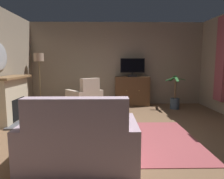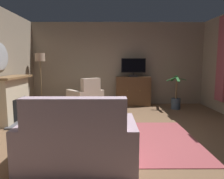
{
  "view_description": "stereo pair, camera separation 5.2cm",
  "coord_description": "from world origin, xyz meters",
  "px_view_note": "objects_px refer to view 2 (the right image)",
  "views": [
    {
      "loc": [
        -0.3,
        -3.86,
        1.45
      ],
      "look_at": [
        -0.22,
        0.39,
        0.89
      ],
      "focal_mm": 32.8,
      "sensor_mm": 36.0,
      "label": 1
    },
    {
      "loc": [
        -0.24,
        -3.87,
        1.45
      ],
      "look_at": [
        -0.22,
        0.39,
        0.89
      ],
      "focal_mm": 32.8,
      "sensor_mm": 36.0,
      "label": 2
    }
  ],
  "objects_px": {
    "fireplace": "(13,100)",
    "potted_plant_on_hearth_side": "(176,101)",
    "wall_mirror_oval": "(0,56)",
    "coffee_table": "(95,116)",
    "tv_cabinet": "(133,92)",
    "armchair_angled_to_table": "(86,100)",
    "cat": "(60,122)",
    "floor_lamp": "(40,65)",
    "sofa_floral": "(78,143)",
    "tv_remote": "(104,114)",
    "television": "(133,67)"
  },
  "relations": [
    {
      "from": "armchair_angled_to_table",
      "to": "floor_lamp",
      "type": "relative_size",
      "value": 0.68
    },
    {
      "from": "fireplace",
      "to": "tv_remote",
      "type": "relative_size",
      "value": 8.3
    },
    {
      "from": "fireplace",
      "to": "potted_plant_on_hearth_side",
      "type": "distance_m",
      "value": 4.65
    },
    {
      "from": "coffee_table",
      "to": "sofa_floral",
      "type": "bearing_deg",
      "value": -97.78
    },
    {
      "from": "floor_lamp",
      "to": "cat",
      "type": "bearing_deg",
      "value": -62.7
    },
    {
      "from": "wall_mirror_oval",
      "to": "cat",
      "type": "height_order",
      "value": "wall_mirror_oval"
    },
    {
      "from": "fireplace",
      "to": "sofa_floral",
      "type": "bearing_deg",
      "value": -48.87
    },
    {
      "from": "television",
      "to": "floor_lamp",
      "type": "height_order",
      "value": "floor_lamp"
    },
    {
      "from": "wall_mirror_oval",
      "to": "tv_remote",
      "type": "distance_m",
      "value": 3.04
    },
    {
      "from": "coffee_table",
      "to": "armchair_angled_to_table",
      "type": "xyz_separation_m",
      "value": [
        -0.46,
        2.29,
        -0.1
      ]
    },
    {
      "from": "tv_cabinet",
      "to": "coffee_table",
      "type": "height_order",
      "value": "tv_cabinet"
    },
    {
      "from": "fireplace",
      "to": "cat",
      "type": "bearing_deg",
      "value": -19.37
    },
    {
      "from": "tv_cabinet",
      "to": "sofa_floral",
      "type": "bearing_deg",
      "value": -106.41
    },
    {
      "from": "sofa_floral",
      "to": "tv_remote",
      "type": "bearing_deg",
      "value": 71.25
    },
    {
      "from": "armchair_angled_to_table",
      "to": "potted_plant_on_hearth_side",
      "type": "bearing_deg",
      "value": 3.42
    },
    {
      "from": "tv_cabinet",
      "to": "sofa_floral",
      "type": "relative_size",
      "value": 0.72
    },
    {
      "from": "armchair_angled_to_table",
      "to": "cat",
      "type": "height_order",
      "value": "armchair_angled_to_table"
    },
    {
      "from": "coffee_table",
      "to": "armchair_angled_to_table",
      "type": "relative_size",
      "value": 0.82
    },
    {
      "from": "wall_mirror_oval",
      "to": "floor_lamp",
      "type": "distance_m",
      "value": 1.81
    },
    {
      "from": "wall_mirror_oval",
      "to": "coffee_table",
      "type": "xyz_separation_m",
      "value": [
        2.36,
        -1.13,
        -1.18
      ]
    },
    {
      "from": "armchair_angled_to_table",
      "to": "cat",
      "type": "bearing_deg",
      "value": -104.56
    },
    {
      "from": "fireplace",
      "to": "sofa_floral",
      "type": "height_order",
      "value": "fireplace"
    },
    {
      "from": "fireplace",
      "to": "potted_plant_on_hearth_side",
      "type": "relative_size",
      "value": 1.35
    },
    {
      "from": "wall_mirror_oval",
      "to": "tv_cabinet",
      "type": "distance_m",
      "value": 4.04
    },
    {
      "from": "sofa_floral",
      "to": "television",
      "type": "bearing_deg",
      "value": 73.39
    },
    {
      "from": "potted_plant_on_hearth_side",
      "to": "cat",
      "type": "distance_m",
      "value": 3.67
    },
    {
      "from": "armchair_angled_to_table",
      "to": "television",
      "type": "bearing_deg",
      "value": 23.13
    },
    {
      "from": "sofa_floral",
      "to": "tv_cabinet",
      "type": "bearing_deg",
      "value": 73.59
    },
    {
      "from": "fireplace",
      "to": "sofa_floral",
      "type": "distance_m",
      "value": 2.98
    },
    {
      "from": "coffee_table",
      "to": "tv_remote",
      "type": "distance_m",
      "value": 0.23
    },
    {
      "from": "wall_mirror_oval",
      "to": "floor_lamp",
      "type": "relative_size",
      "value": 0.45
    },
    {
      "from": "tv_remote",
      "to": "television",
      "type": "bearing_deg",
      "value": 6.43
    },
    {
      "from": "potted_plant_on_hearth_side",
      "to": "cat",
      "type": "xyz_separation_m",
      "value": [
        -3.22,
        -1.75,
        -0.14
      ]
    },
    {
      "from": "tv_cabinet",
      "to": "cat",
      "type": "relative_size",
      "value": 1.69
    },
    {
      "from": "wall_mirror_oval",
      "to": "armchair_angled_to_table",
      "type": "bearing_deg",
      "value": 31.24
    },
    {
      "from": "tv_cabinet",
      "to": "television",
      "type": "bearing_deg",
      "value": -90.0
    },
    {
      "from": "tv_cabinet",
      "to": "floor_lamp",
      "type": "distance_m",
      "value": 3.19
    },
    {
      "from": "television",
      "to": "tv_remote",
      "type": "relative_size",
      "value": 4.7
    },
    {
      "from": "floor_lamp",
      "to": "fireplace",
      "type": "bearing_deg",
      "value": -93.42
    },
    {
      "from": "tv_cabinet",
      "to": "television",
      "type": "xyz_separation_m",
      "value": [
        0.0,
        -0.05,
        0.84
      ]
    },
    {
      "from": "potted_plant_on_hearth_side",
      "to": "armchair_angled_to_table",
      "type": "bearing_deg",
      "value": -176.58
    },
    {
      "from": "coffee_table",
      "to": "floor_lamp",
      "type": "height_order",
      "value": "floor_lamp"
    },
    {
      "from": "fireplace",
      "to": "wall_mirror_oval",
      "type": "height_order",
      "value": "wall_mirror_oval"
    },
    {
      "from": "tv_remote",
      "to": "sofa_floral",
      "type": "bearing_deg",
      "value": -176.41
    },
    {
      "from": "cat",
      "to": "floor_lamp",
      "type": "height_order",
      "value": "floor_lamp"
    },
    {
      "from": "tv_cabinet",
      "to": "potted_plant_on_hearth_side",
      "type": "distance_m",
      "value": 1.41
    },
    {
      "from": "sofa_floral",
      "to": "cat",
      "type": "xyz_separation_m",
      "value": [
        -0.72,
        1.81,
        -0.22
      ]
    },
    {
      "from": "tv_cabinet",
      "to": "cat",
      "type": "distance_m",
      "value": 3.01
    },
    {
      "from": "fireplace",
      "to": "coffee_table",
      "type": "bearing_deg",
      "value": -28.3
    },
    {
      "from": "armchair_angled_to_table",
      "to": "floor_lamp",
      "type": "height_order",
      "value": "floor_lamp"
    }
  ]
}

